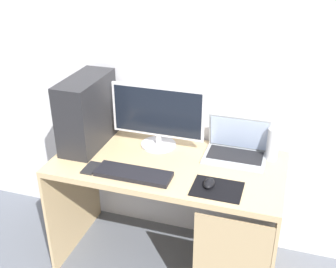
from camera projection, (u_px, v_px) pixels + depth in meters
ground_plane at (168, 260)px, 2.71m from camera, size 8.00×8.00×0.00m
wall_back at (187, 52)px, 2.43m from camera, size 4.00×0.05×2.60m
desk at (170, 187)px, 2.43m from camera, size 1.33×0.65×0.75m
pc_tower at (87, 112)px, 2.47m from camera, size 0.19×0.45×0.43m
monitor at (158, 117)px, 2.45m from camera, size 0.57×0.22×0.39m
laptop at (236, 149)px, 2.41m from camera, size 0.36×0.24×0.24m
speaker at (273, 144)px, 2.35m from camera, size 0.07×0.07×0.20m
keyboard at (134, 174)px, 2.23m from camera, size 0.42×0.14×0.02m
mousepad at (217, 189)px, 2.12m from camera, size 0.26×0.20×0.00m
mouse_left at (209, 183)px, 2.13m from camera, size 0.06×0.10×0.03m
cell_phone at (91, 168)px, 2.30m from camera, size 0.07×0.13×0.01m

